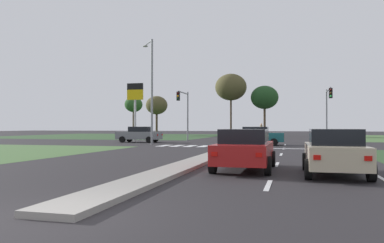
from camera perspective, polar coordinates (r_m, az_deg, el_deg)
The scene contains 32 objects.
ground_plane at distance 35.97m, azimuth 8.24°, elevation -3.35°, with size 200.00×200.00×0.00m, color #282628.
grass_verge_far_left at distance 67.12m, azimuth -11.35°, elevation -2.13°, with size 35.00×35.00×0.01m, color #2D4C28.
median_island_near at distance 17.27m, azimuth 0.89°, elevation -5.94°, with size 1.20×22.00×0.14m, color gray.
median_island_far at distance 60.86m, azimuth 10.97°, elevation -2.22°, with size 1.20×36.00×0.14m, color #ADA89E.
lane_dash_near at distance 10.85m, azimuth 11.37°, elevation -9.35°, with size 0.14×2.00×0.01m, color silver.
lane_dash_second at distance 16.79m, azimuth 12.64°, elevation -6.29°, with size 0.14×2.00×0.01m, color silver.
lane_dash_third at distance 22.77m, azimuth 13.23°, elevation -4.83°, with size 0.14×2.00×0.01m, color silver.
lane_dash_fourth at distance 28.76m, azimuth 13.58°, elevation -3.98°, with size 0.14×2.00×0.01m, color silver.
lane_dash_fifth at distance 34.75m, azimuth 13.81°, elevation -3.42°, with size 0.14×2.00×0.01m, color silver.
edge_line_right at distance 17.97m, azimuth 23.56°, elevation -5.88°, with size 0.14×24.00×0.01m, color silver.
stop_bar_near at distance 28.74m, azimuth 14.18°, elevation -3.98°, with size 6.40×0.50×0.01m, color silver.
crosswalk_bar_near at distance 32.31m, azimuth -4.22°, elevation -3.64°, with size 0.70×2.80×0.01m, color silver.
crosswalk_bar_second at distance 31.95m, azimuth -2.27°, elevation -3.67°, with size 0.70×2.80×0.01m, color silver.
crosswalk_bar_third at distance 31.63m, azimuth -0.27°, elevation -3.70°, with size 0.70×2.80×0.01m, color silver.
crosswalk_bar_fourth at distance 31.35m, azimuth 1.76°, elevation -3.73°, with size 0.70×2.80×0.01m, color silver.
crosswalk_bar_fifth at distance 31.11m, azimuth 3.83°, elevation -3.75°, with size 0.70×2.80×0.01m, color silver.
crosswalk_bar_sixth at distance 30.91m, azimuth 5.93°, elevation -3.77°, with size 0.70×2.80×0.01m, color silver.
crosswalk_bar_seventh at distance 30.75m, azimuth 8.05°, elevation -3.78°, with size 0.70×2.80×0.01m, color silver.
car_beige_near at distance 13.54m, azimuth 20.60°, elevation -4.27°, with size 1.99×4.17×1.55m.
car_red_second at distance 14.40m, azimuth 7.93°, elevation -4.11°, with size 2.09×4.48×1.53m.
car_grey_third at distance 39.42m, azimuth -7.92°, elevation -1.92°, with size 4.57×1.98×1.62m.
car_black_fourth at distance 57.27m, azimuth 8.46°, elevation -1.57°, with size 2.00×4.57×1.59m.
car_teal_fifth at distance 33.70m, azimuth 9.77°, elevation -2.12°, with size 4.53×2.10×1.61m.
traffic_signal_far_left at distance 42.57m, azimuth -1.17°, elevation 2.23°, with size 0.32×4.10×5.64m.
traffic_signal_far_right at distance 40.67m, azimuth 19.73°, elevation 2.40°, with size 0.32×5.00×5.54m.
street_lamp_second at distance 35.54m, azimuth -6.13°, elevation 5.37°, with size 1.74×2.03×9.70m.
pedestrian_at_median at distance 49.62m, azimuth 10.35°, elevation -1.12°, with size 0.34×0.34×1.91m.
fuel_price_totem at distance 41.82m, azimuth -8.53°, elevation 3.38°, with size 1.80×0.24×6.34m.
treeline_near at distance 74.29m, azimuth -8.76°, elevation 2.49°, with size 3.45×3.45×7.36m.
treeline_second at distance 68.13m, azimuth -5.32°, elevation 2.41°, with size 3.87×3.87×7.08m.
treeline_third at distance 66.22m, azimuth 5.85°, elevation 5.13°, with size 5.42×5.42×10.76m.
treeline_fourth at distance 65.31m, azimuth 10.83°, elevation 3.55°, with size 4.62×4.62×8.52m.
Camera 1 is at (4.16, -5.69, 1.63)m, focal length 35.55 mm.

